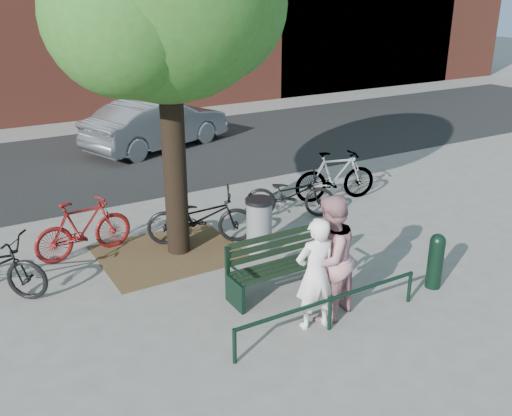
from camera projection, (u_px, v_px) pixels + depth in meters
ground at (282, 292)px, 8.92m from camera, size 90.00×90.00×0.00m
dirt_pit at (169, 253)px, 10.22m from camera, size 2.40×2.00×0.02m
road at (115, 160)px, 15.75m from camera, size 40.00×7.00×0.01m
park_bench at (280, 263)px, 8.82m from camera, size 1.74×0.54×0.97m
guard_railing at (330, 304)px, 7.81m from camera, size 3.06×0.06×0.51m
person_left at (315, 274)px, 7.76m from camera, size 0.64×0.46×1.64m
person_right at (329, 258)px, 7.96m from camera, size 1.08×0.96×1.85m
bollard at (436, 259)px, 8.92m from camera, size 0.24×0.24×0.91m
litter_bin at (259, 226)px, 10.09m from camera, size 0.50×0.50×1.02m
bicycle_b at (83, 228)px, 9.98m from camera, size 1.79×0.69×1.05m
bicycle_c at (201, 217)px, 10.47m from camera, size 2.08×1.42×1.03m
bicycle_d at (335, 176)px, 12.60m from camera, size 1.95×0.98×1.13m
bicycle_e at (290, 194)px, 11.71m from camera, size 1.93×1.45×0.97m
parked_car at (157, 124)px, 16.64m from camera, size 4.74×2.97×1.47m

